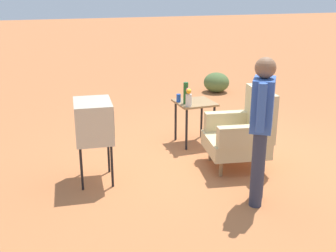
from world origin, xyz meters
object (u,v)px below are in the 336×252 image
Objects in this scene: person_standing at (261,123)px; soda_can_blue at (179,98)px; side_table at (195,108)px; armchair at (243,131)px; tv_on_stand at (94,121)px; flower_vase at (189,96)px; bottle_wine_green at (186,93)px.

person_standing reaches higher than soda_can_blue.
side_table is 0.41× the size of person_standing.
person_standing is at bearing 4.04° from soda_can_blue.
armchair reaches higher than tv_on_stand.
flower_vase is at bearing 10.33° from soda_can_blue.
bottle_wine_green is 0.17m from soda_can_blue.
soda_can_blue is (-0.12, -0.07, -0.10)m from bottle_wine_green.
side_table is at bearing -166.61° from armchair.
person_standing reaches higher than bottle_wine_green.
side_table is 2.08× the size of bottle_wine_green.
bottle_wine_green reaches higher than flower_vase.
bottle_wine_green is 1.21× the size of flower_vase.
side_table is at bearing 105.01° from bottle_wine_green.
bottle_wine_green is 2.62× the size of soda_can_blue.
armchair is 1.13m from bottle_wine_green.
person_standing reaches higher than side_table.
tv_on_stand is 3.22× the size of bottle_wine_green.
armchair reaches higher than bottle_wine_green.
person_standing is 1.78m from flower_vase.
tv_on_stand reaches higher than bottle_wine_green.
armchair is at bearing 159.89° from person_standing.
bottle_wine_green is at bearing 116.89° from tv_on_stand.
tv_on_stand is at bearing -58.57° from soda_can_blue.
soda_can_blue is (-0.07, -0.24, 0.16)m from side_table.
bottle_wine_green is (-1.00, -0.42, 0.33)m from armchair.
side_table is 2.01m from person_standing.
bottle_wine_green is (0.05, -0.17, 0.26)m from side_table.
flower_vase reaches higher than side_table.
tv_on_stand is 0.63× the size of person_standing.
tv_on_stand is 1.70m from soda_can_blue.
person_standing reaches higher than armchair.
side_table is (-1.04, -0.25, 0.07)m from armchair.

